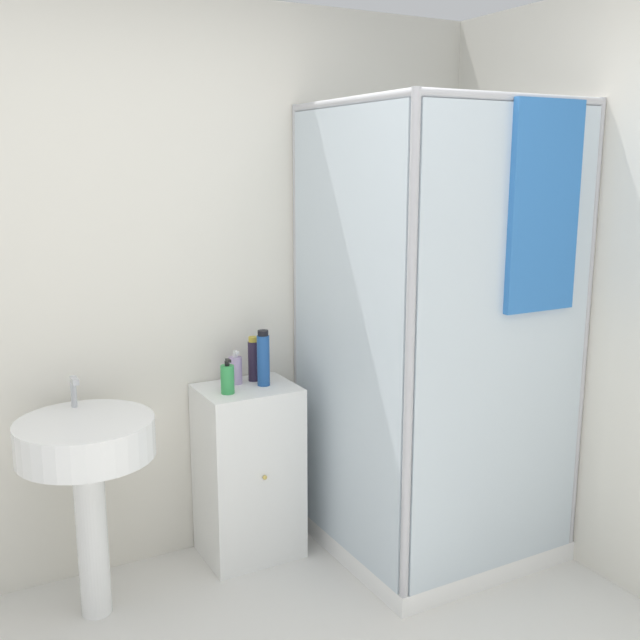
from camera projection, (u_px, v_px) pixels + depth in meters
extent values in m
cube|color=silver|center=(145.00, 291.00, 3.27)|extent=(6.40, 0.06, 2.50)
cube|color=white|center=(427.00, 531.00, 3.64)|extent=(0.96, 0.96, 0.09)
cylinder|color=#B2B2B7|center=(450.00, 308.00, 4.05)|extent=(0.04, 0.04, 2.06)
cylinder|color=#B2B2B7|center=(298.00, 325.00, 3.62)|extent=(0.04, 0.04, 2.06)
cylinder|color=#B2B2B7|center=(583.00, 343.00, 3.26)|extent=(0.04, 0.04, 2.06)
cylinder|color=#B2B2B7|center=(409.00, 371.00, 2.82)|extent=(0.04, 0.04, 2.06)
cylinder|color=#B2B2B7|center=(516.00, 97.00, 2.83)|extent=(0.93, 0.04, 0.04)
cylinder|color=#B2B2B7|center=(381.00, 112.00, 3.63)|extent=(0.93, 0.04, 0.04)
cylinder|color=#B2B2B7|center=(348.00, 101.00, 3.01)|extent=(0.04, 0.93, 0.04)
cylinder|color=#B2B2B7|center=(521.00, 109.00, 3.45)|extent=(0.04, 0.93, 0.04)
cube|color=silver|center=(505.00, 350.00, 3.02)|extent=(0.89, 0.01, 1.93)
cube|color=silver|center=(344.00, 339.00, 3.21)|extent=(0.01, 0.89, 1.93)
cylinder|color=#B7BABF|center=(422.00, 345.00, 3.93)|extent=(0.02, 0.02, 1.55)
cylinder|color=#B7BABF|center=(433.00, 192.00, 3.72)|extent=(0.07, 0.07, 0.04)
cube|color=#2D6BB7|center=(544.00, 207.00, 2.96)|extent=(0.35, 0.03, 0.83)
cube|color=white|center=(248.00, 471.00, 3.45)|extent=(0.43, 0.35, 0.81)
sphere|color=gold|center=(265.00, 478.00, 3.28)|extent=(0.02, 0.02, 0.02)
cylinder|color=white|center=(92.00, 536.00, 2.99)|extent=(0.12, 0.12, 0.67)
cylinder|color=white|center=(86.00, 439.00, 2.90)|extent=(0.53, 0.53, 0.15)
cylinder|color=#B7BABF|center=(74.00, 391.00, 3.04)|extent=(0.02, 0.02, 0.13)
cube|color=#B7BABF|center=(74.00, 381.00, 2.99)|extent=(0.02, 0.07, 0.02)
cylinder|color=green|center=(227.00, 379.00, 3.26)|extent=(0.06, 0.06, 0.13)
cylinder|color=black|center=(227.00, 363.00, 3.24)|extent=(0.02, 0.02, 0.02)
cube|color=black|center=(228.00, 360.00, 3.23)|extent=(0.01, 0.03, 0.01)
cylinder|color=#281E33|center=(253.00, 361.00, 3.44)|extent=(0.05, 0.05, 0.18)
cylinder|color=gold|center=(253.00, 339.00, 3.42)|extent=(0.04, 0.04, 0.02)
cylinder|color=#1E4C93|center=(263.00, 361.00, 3.37)|extent=(0.06, 0.06, 0.23)
cylinder|color=black|center=(263.00, 333.00, 3.34)|extent=(0.05, 0.05, 0.02)
cylinder|color=#B299C6|center=(235.00, 370.00, 3.40)|extent=(0.06, 0.06, 0.12)
cylinder|color=silver|center=(235.00, 355.00, 3.39)|extent=(0.02, 0.02, 0.02)
cube|color=silver|center=(236.00, 352.00, 3.37)|extent=(0.02, 0.03, 0.01)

